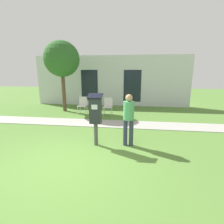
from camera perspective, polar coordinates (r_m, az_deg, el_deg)
ground_plane at (r=4.64m, az=-14.37°, el=-15.99°), size 40.00×40.00×0.00m
sidewalk at (r=7.68m, az=-4.83°, el=-3.64°), size 12.00×1.10×0.02m
building_facade at (r=11.53m, az=-0.39°, el=10.09°), size 10.00×0.26×3.20m
parking_meter at (r=5.21m, az=-5.43°, el=-0.31°), size 0.44×0.31×1.59m
person_standing at (r=5.20m, az=5.44°, el=-1.34°), size 0.32×0.32×1.58m
outdoor_chair_left at (r=9.42m, az=-9.51°, el=2.65°), size 0.44×0.44×0.90m
outdoor_chair_middle at (r=9.01m, az=-1.31°, el=2.35°), size 0.44×0.44×0.90m
tree at (r=10.13m, az=-16.09°, el=16.21°), size 1.90×1.90×3.82m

